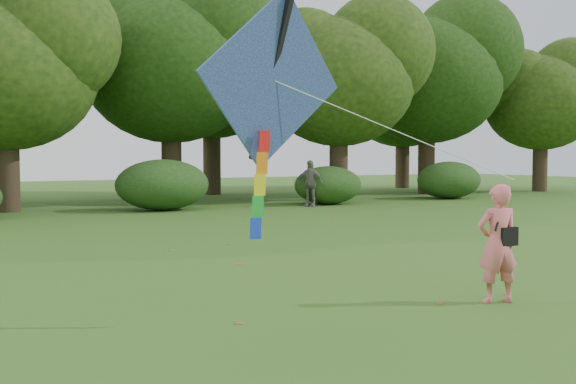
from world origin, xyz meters
TOP-DOWN VIEW (x-y plane):
  - ground at (0.00, 0.00)m, footprint 100.00×100.00m
  - man_kite_flyer at (0.93, -0.13)m, footprint 0.69×0.55m
  - bystander_right at (8.71, 16.77)m, footprint 1.03×1.11m
  - crossbody_bag at (1.05, -0.16)m, footprint 0.43×0.20m
  - flying_kite at (-2.36, 0.40)m, footprint 4.61×0.93m
  - tree_line at (1.67, 22.88)m, footprint 54.70×15.30m
  - shrub_band at (-0.72, 17.60)m, footprint 39.15×3.22m
  - fallen_leaves at (-0.22, 4.07)m, footprint 11.94×11.16m

SIDE VIEW (x-z plane):
  - ground at x=0.00m, z-range 0.00..0.00m
  - fallen_leaves at x=-0.22m, z-range 0.00..0.01m
  - man_kite_flyer at x=0.93m, z-range 0.00..1.65m
  - shrub_band at x=-0.72m, z-range -0.08..1.79m
  - bystander_right at x=8.71m, z-range 0.00..1.83m
  - crossbody_bag at x=1.05m, z-range 0.59..1.27m
  - flying_kite at x=-2.36m, z-range 1.41..4.38m
  - tree_line at x=1.67m, z-range 0.86..10.35m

